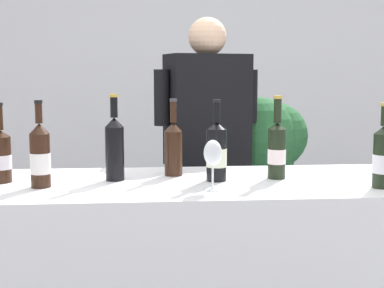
% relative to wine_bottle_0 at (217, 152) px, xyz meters
% --- Properties ---
extents(wall_back, '(8.00, 0.10, 2.80)m').
position_rel_wine_bottle_0_xyz_m(wall_back, '(-0.12, 2.59, 0.33)').
color(wall_back, white).
rests_on(wall_back, ground_plane).
extents(wine_bottle_0, '(0.08, 0.08, 0.33)m').
position_rel_wine_bottle_0_xyz_m(wine_bottle_0, '(0.00, 0.00, 0.00)').
color(wine_bottle_0, black).
rests_on(wine_bottle_0, counter).
extents(wine_bottle_1, '(0.07, 0.07, 0.32)m').
position_rel_wine_bottle_0_xyz_m(wine_bottle_1, '(0.60, -0.19, -0.00)').
color(wine_bottle_1, black).
rests_on(wine_bottle_1, counter).
extents(wine_bottle_2, '(0.08, 0.08, 0.31)m').
position_rel_wine_bottle_0_xyz_m(wine_bottle_2, '(-0.85, 0.04, -0.01)').
color(wine_bottle_2, black).
rests_on(wine_bottle_2, counter).
extents(wine_bottle_3, '(0.08, 0.08, 0.33)m').
position_rel_wine_bottle_0_xyz_m(wine_bottle_3, '(-0.68, -0.07, 0.00)').
color(wine_bottle_3, black).
rests_on(wine_bottle_3, counter).
extents(wine_bottle_4, '(0.07, 0.07, 0.34)m').
position_rel_wine_bottle_0_xyz_m(wine_bottle_4, '(0.25, 0.03, 0.00)').
color(wine_bottle_4, black).
rests_on(wine_bottle_4, counter).
extents(wine_bottle_5, '(0.08, 0.08, 0.32)m').
position_rel_wine_bottle_0_xyz_m(wine_bottle_5, '(-0.17, 0.13, 0.00)').
color(wine_bottle_5, black).
rests_on(wine_bottle_5, counter).
extents(wine_bottle_6, '(0.07, 0.07, 0.35)m').
position_rel_wine_bottle_0_xyz_m(wine_bottle_6, '(-0.41, 0.04, 0.02)').
color(wine_bottle_6, black).
rests_on(wine_bottle_6, counter).
extents(wine_glass, '(0.07, 0.07, 0.19)m').
position_rel_wine_bottle_0_xyz_m(wine_glass, '(-0.04, -0.18, 0.01)').
color(wine_glass, silver).
rests_on(wine_glass, counter).
extents(person_server, '(0.56, 0.34, 1.66)m').
position_rel_wine_bottle_0_xyz_m(person_server, '(0.04, 0.73, -0.25)').
color(person_server, black).
rests_on(person_server, ground_plane).
extents(potted_shrub, '(0.65, 0.59, 1.24)m').
position_rel_wine_bottle_0_xyz_m(potted_shrub, '(0.35, 1.02, -0.19)').
color(potted_shrub, brown).
rests_on(potted_shrub, ground_plane).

